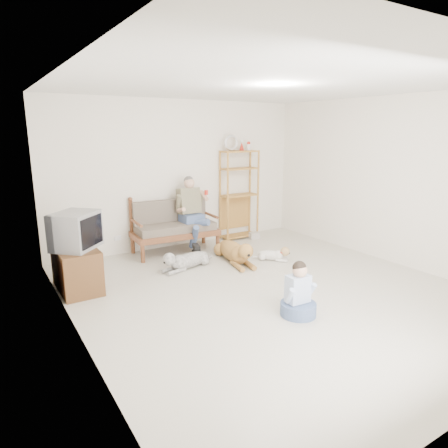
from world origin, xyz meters
TOP-DOWN VIEW (x-y plane):
  - floor at (0.00, 0.00)m, footprint 5.50×5.50m
  - ceiling at (0.00, 0.00)m, footprint 5.50×5.50m
  - wall_back at (0.00, 2.75)m, footprint 5.00×0.00m
  - wall_left at (-2.50, 0.00)m, footprint 0.00×5.50m
  - wall_right at (2.50, 0.00)m, footprint 0.00×5.50m
  - loveseat at (-0.33, 2.40)m, footprint 1.54×0.80m
  - man at (-0.03, 2.18)m, footprint 0.51×0.73m
  - etagere at (1.20, 2.55)m, footprint 0.78×0.34m
  - book_stack at (1.44, 2.33)m, footprint 0.21×0.17m
  - tv_stand at (-2.23, 1.46)m, footprint 0.51×0.91m
  - crt_tv at (-2.20, 1.42)m, footprint 0.76×0.76m
  - wall_outlet at (-1.25, 2.73)m, footprint 0.12×0.02m
  - golden_retriever at (0.29, 1.30)m, footprint 0.52×1.40m
  - shaggy_dog at (-0.57, 1.44)m, footprint 1.08×0.45m
  - terrier at (0.90, 1.00)m, footprint 0.49×0.53m
  - child at (-0.18, -0.74)m, footprint 0.43×0.43m

SIDE VIEW (x-z plane):
  - floor at x=0.00m, z-range 0.00..0.00m
  - book_stack at x=1.44m, z-range 0.00..0.12m
  - terrier at x=0.90m, z-range -0.02..0.23m
  - shaggy_dog at x=-0.57m, z-range -0.03..0.30m
  - golden_retriever at x=0.29m, z-range -0.04..0.39m
  - child at x=-0.18m, z-range -0.10..0.58m
  - wall_outlet at x=-1.25m, z-range 0.26..0.34m
  - tv_stand at x=-2.23m, z-range 0.00..0.60m
  - loveseat at x=-0.33m, z-range 0.01..0.96m
  - man at x=-0.03m, z-range 0.03..1.21m
  - crt_tv at x=-2.20m, z-range 0.60..1.10m
  - etagere at x=1.20m, z-range -0.13..1.94m
  - wall_left at x=-2.50m, z-range -1.40..4.10m
  - wall_right at x=2.50m, z-range -1.40..4.10m
  - wall_back at x=0.00m, z-range -1.15..3.85m
  - ceiling at x=0.00m, z-range 2.70..2.70m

